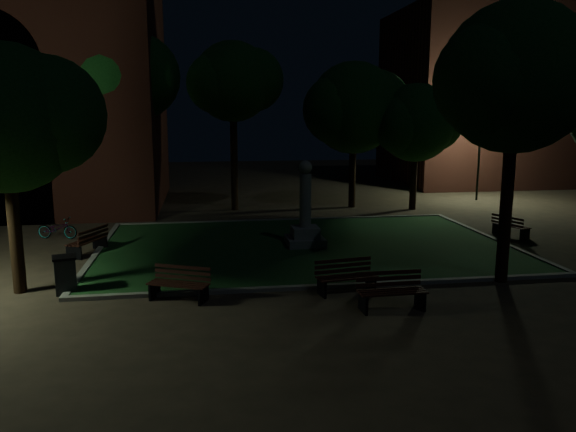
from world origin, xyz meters
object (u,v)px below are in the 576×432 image
(bench_right_side, at_px, (510,226))
(bicycle, at_px, (57,228))
(monument, at_px, (305,222))
(bench_west_near, at_px, (180,285))
(bench_left_side, at_px, (89,242))
(trash_bin, at_px, (65,274))
(bench_near_right, at_px, (391,292))
(bench_near_left, at_px, (346,277))

(bench_right_side, xyz_separation_m, bicycle, (-18.31, 2.34, 0.02))
(monument, relative_size, bench_west_near, 1.82)
(bicycle, bearing_deg, monument, -93.78)
(bench_left_side, bearing_deg, trash_bin, 27.11)
(monument, bearing_deg, bench_right_side, 3.75)
(bench_west_near, height_order, bench_left_side, bench_left_side)
(bench_west_near, bearing_deg, bench_right_side, 49.35)
(bench_near_right, xyz_separation_m, bench_right_side, (7.71, 7.62, -0.05))
(bench_west_near, distance_m, bench_left_side, 6.53)
(monument, bearing_deg, bench_near_right, -82.16)
(bench_west_near, bearing_deg, bicycle, 146.32)
(monument, height_order, bench_left_side, monument)
(bench_left_side, height_order, bench_right_side, bench_left_side)
(bench_west_near, xyz_separation_m, bench_left_side, (-3.41, 5.56, 0.02))
(bench_west_near, bearing_deg, bench_left_side, 146.21)
(bench_left_side, xyz_separation_m, bench_right_side, (16.57, 0.47, -0.05))
(monument, height_order, bench_right_side, monument)
(monument, height_order, bench_near_right, monument)
(bench_right_side, distance_m, bicycle, 18.46)
(bench_near_right, bearing_deg, bicycle, 135.17)
(monument, height_order, bench_near_left, monument)
(monument, height_order, trash_bin, monument)
(bench_near_right, height_order, bench_left_side, bench_near_right)
(bench_near_right, bearing_deg, bench_west_near, 162.19)
(monument, xyz_separation_m, bench_west_near, (-4.48, -5.47, -0.53))
(monument, height_order, bicycle, monument)
(bench_near_left, relative_size, bicycle, 1.10)
(bench_near_right, relative_size, trash_bin, 1.66)
(monument, relative_size, bench_near_left, 1.79)
(trash_bin, bearing_deg, monument, 29.78)
(monument, bearing_deg, bicycle, 163.22)
(bench_left_side, distance_m, bicycle, 3.31)
(bench_west_near, height_order, bicycle, bench_west_near)
(bench_right_side, relative_size, trash_bin, 1.55)
(bench_west_near, bearing_deg, bench_near_right, 8.54)
(bench_west_near, relative_size, trash_bin, 1.63)
(monument, bearing_deg, bench_west_near, -129.30)
(bench_near_right, relative_size, bench_west_near, 1.02)
(bench_near_right, bearing_deg, bench_right_side, 43.01)
(bench_right_side, bearing_deg, bench_left_side, 71.19)
(trash_bin, bearing_deg, bench_left_side, 92.68)
(bench_near_left, bearing_deg, bench_west_near, 170.01)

